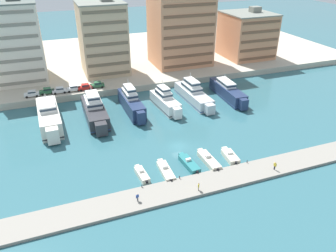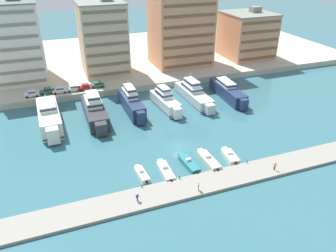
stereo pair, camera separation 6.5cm
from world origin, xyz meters
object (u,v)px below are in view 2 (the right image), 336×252
(car_white_center_left, at_px, (73,88))
(pedestrian_near_edge, at_px, (275,165))
(motorboat_teal_mid_left, at_px, (189,163))
(motorboat_cream_center, at_px, (230,156))
(car_green_center_right, at_px, (97,84))
(yacht_navy_mid_left, at_px, (131,103))
(car_white_mid_left, at_px, (60,90))
(yacht_ivory_far_left, at_px, (49,117))
(motorboat_cream_left, at_px, (165,170))
(motorboat_cream_far_left, at_px, (142,174))
(pedestrian_far_side, at_px, (137,197))
(car_white_far_left, at_px, (32,93))
(car_green_left, at_px, (47,91))
(yacht_white_center_left, at_px, (165,101))
(car_red_center, at_px, (85,87))
(yacht_silver_center, at_px, (194,94))
(motorboat_cream_center_left, at_px, (208,160))
(pedestrian_mid_deck, at_px, (199,186))
(yacht_charcoal_left, at_px, (95,110))
(yacht_navy_center_right, at_px, (228,91))

(car_white_center_left, relative_size, pedestrian_near_edge, 2.35)
(motorboat_teal_mid_left, height_order, pedestrian_near_edge, pedestrian_near_edge)
(motorboat_cream_center, height_order, car_green_center_right, car_green_center_right)
(yacht_navy_mid_left, height_order, pedestrian_near_edge, yacht_navy_mid_left)
(car_white_mid_left, distance_m, pedestrian_near_edge, 63.89)
(yacht_ivory_far_left, distance_m, motorboat_cream_left, 35.15)
(yacht_navy_mid_left, xyz_separation_m, motorboat_cream_far_left, (-5.75, -29.23, -1.97))
(car_white_center_left, relative_size, pedestrian_far_side, 2.65)
(motorboat_cream_far_left, xyz_separation_m, motorboat_teal_mid_left, (10.07, 0.21, -0.01))
(car_white_far_left, height_order, car_green_left, same)
(yacht_white_center_left, xyz_separation_m, car_white_far_left, (-34.38, 16.85, 0.72))
(car_red_center, bearing_deg, motorboat_cream_center, -61.98)
(yacht_silver_center, relative_size, motorboat_teal_mid_left, 2.76)
(car_green_center_right, bearing_deg, yacht_navy_mid_left, -67.67)
(motorboat_cream_center_left, relative_size, pedestrian_far_side, 5.18)
(yacht_silver_center, xyz_separation_m, pedestrian_far_side, (-27.20, -36.65, -0.69))
(yacht_ivory_far_left, distance_m, car_white_mid_left, 16.60)
(yacht_ivory_far_left, bearing_deg, pedestrian_mid_deck, -56.80)
(pedestrian_far_side, bearing_deg, yacht_navy_mid_left, 76.71)
(motorboat_cream_left, bearing_deg, yacht_navy_mid_left, 88.17)
(car_green_center_right, bearing_deg, motorboat_cream_left, -83.06)
(yacht_ivory_far_left, relative_size, yacht_white_center_left, 1.31)
(yacht_silver_center, relative_size, pedestrian_near_edge, 11.56)
(motorboat_cream_left, distance_m, car_green_left, 49.72)
(yacht_charcoal_left, height_order, yacht_white_center_left, yacht_charcoal_left)
(yacht_silver_center, xyz_separation_m, yacht_navy_center_right, (10.49, -1.39, -0.13))
(yacht_charcoal_left, height_order, pedestrian_mid_deck, yacht_charcoal_left)
(motorboat_cream_center_left, bearing_deg, car_white_center_left, 116.47)
(car_green_center_right, bearing_deg, motorboat_cream_far_left, -89.11)
(yacht_navy_center_right, xyz_separation_m, motorboat_cream_left, (-30.06, -28.53, -1.55))
(yacht_ivory_far_left, distance_m, yacht_navy_center_right, 50.40)
(pedestrian_near_edge, relative_size, pedestrian_far_side, 1.13)
(pedestrian_mid_deck, bearing_deg, car_green_center_right, 99.63)
(car_green_left, relative_size, pedestrian_near_edge, 2.32)
(car_white_center_left, bearing_deg, motorboat_cream_far_left, -79.99)
(motorboat_cream_center_left, bearing_deg, pedestrian_near_edge, -35.04)
(yacht_silver_center, distance_m, pedestrian_near_edge, 37.28)
(yacht_navy_center_right, relative_size, motorboat_cream_far_left, 3.36)
(car_green_center_right, bearing_deg, pedestrian_near_edge, -63.83)
(yacht_ivory_far_left, height_order, car_white_far_left, yacht_ivory_far_left)
(yacht_navy_center_right, bearing_deg, car_red_center, 157.64)
(yacht_charcoal_left, height_order, yacht_navy_mid_left, yacht_navy_mid_left)
(yacht_navy_mid_left, relative_size, car_white_center_left, 4.42)
(car_green_center_right, relative_size, pedestrian_near_edge, 2.34)
(yacht_navy_mid_left, height_order, motorboat_cream_center, yacht_navy_mid_left)
(motorboat_cream_left, xyz_separation_m, motorboat_teal_mid_left, (5.27, 0.52, 0.08))
(yacht_silver_center, relative_size, car_white_mid_left, 4.96)
(car_white_center_left, bearing_deg, motorboat_cream_left, -74.23)
(motorboat_cream_far_left, distance_m, car_green_center_right, 45.00)
(car_white_mid_left, height_order, car_red_center, same)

